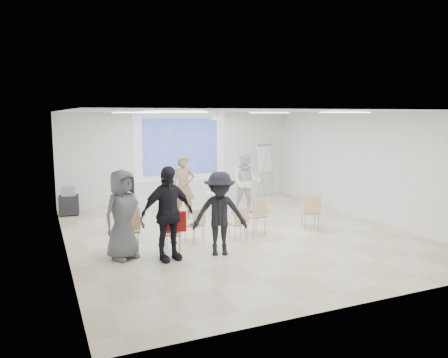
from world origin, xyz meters
name	(u,v)px	position (x,y,z in m)	size (l,w,h in m)	color
floor	(237,235)	(0.00, 0.00, -0.05)	(8.00, 9.00, 0.10)	beige
ceiling	(237,109)	(0.00, 0.00, 3.05)	(8.00, 9.00, 0.10)	white
wall_back	(180,157)	(0.00, 4.55, 1.50)	(8.00, 0.10, 3.00)	silver
wall_left	(60,184)	(-4.05, 0.00, 1.50)	(0.10, 9.00, 3.00)	silver
wall_right	(368,166)	(4.05, 0.00, 1.50)	(0.10, 9.00, 3.00)	silver
projection_halo	(181,147)	(0.00, 4.49, 1.85)	(3.20, 0.01, 2.30)	silver
projection_image	(181,147)	(0.00, 4.47, 1.85)	(2.60, 0.01, 1.90)	#3246AC
pedestal_table	(215,201)	(0.30, 2.17, 0.37)	(0.69, 0.69, 0.67)	silver
player_left	(183,183)	(-0.72, 2.02, 1.02)	(0.74, 0.50, 2.03)	#957A5B
player_right	(246,179)	(1.19, 1.88, 1.02)	(0.98, 0.79, 2.04)	white
controller_left	(187,170)	(-0.54, 2.27, 1.34)	(0.04, 0.11, 0.04)	silver
controller_right	(237,167)	(1.01, 2.13, 1.37)	(0.04, 0.12, 0.04)	white
chair_far_left	(128,228)	(-2.81, -0.64, 0.59)	(0.48, 0.52, 0.99)	tan
chair_left_mid	(172,231)	(-1.91, -0.86, 0.47)	(0.50, 0.52, 0.80)	tan
chair_left_inner	(196,223)	(-1.20, -0.36, 0.47)	(0.49, 0.51, 0.79)	tan
chair_center	(239,221)	(-0.25, -0.67, 0.48)	(0.39, 0.42, 0.80)	tan
chair_right_inner	(257,213)	(0.36, -0.38, 0.55)	(0.50, 0.53, 0.93)	tan
chair_right_far	(311,210)	(1.84, -0.52, 0.54)	(0.56, 0.58, 0.91)	tan
red_jacket	(176,221)	(-1.88, -1.02, 0.72)	(0.44, 0.10, 0.42)	#9F1613
laptop	(194,224)	(-1.23, -0.28, 0.43)	(0.29, 0.21, 0.02)	black
audience_left	(167,207)	(-2.13, -1.27, 1.10)	(1.28, 0.77, 2.20)	black
audience_mid	(220,208)	(-1.04, -1.38, 1.00)	(1.29, 0.70, 2.00)	black
audience_outer	(123,209)	(-2.93, -0.84, 1.03)	(1.01, 0.66, 2.06)	#59595E
flipchart_easel	(265,158)	(2.90, 3.86, 1.40)	(0.80, 0.62, 1.89)	#92949A
av_cart	(69,202)	(-3.68, 3.70, 0.38)	(0.60, 0.50, 0.82)	black
ceiling_projector	(217,123)	(0.10, 1.49, 2.69)	(0.30, 0.25, 3.00)	white
fluor_panel_nw	(136,113)	(-2.00, 2.00, 2.97)	(1.20, 0.30, 0.02)	white
fluor_panel_ne	(269,113)	(2.00, 2.00, 2.97)	(1.20, 0.30, 0.02)	white
fluor_panel_sw	(175,112)	(-2.00, -1.50, 2.97)	(1.20, 0.30, 0.02)	white
fluor_panel_se	(345,112)	(2.00, -1.50, 2.97)	(1.20, 0.30, 0.02)	white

